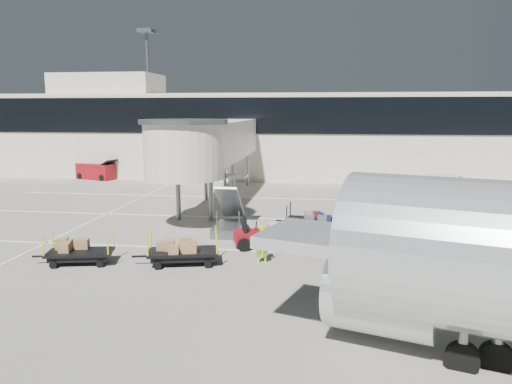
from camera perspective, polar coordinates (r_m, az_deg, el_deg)
ground at (r=21.74m, az=-2.09°, el=-8.15°), size 140.00×140.00×0.00m
lane_markings at (r=30.75m, az=-0.32°, el=-2.86°), size 40.00×30.00×0.02m
terminal at (r=50.56m, az=3.38°, el=6.65°), size 64.00×12.11×15.20m
jet_bridge at (r=33.62m, az=-5.22°, el=5.51°), size 5.70×20.40×6.03m
baggage_tug at (r=24.08m, az=0.39°, el=-5.02°), size 2.55×2.04×1.53m
suitcase_cart at (r=27.91m, az=6.32°, el=-3.17°), size 3.49×1.63×1.35m
box_cart_near at (r=21.72m, az=-8.41°, el=-6.66°), size 3.74×2.15×1.43m
box_cart_far at (r=22.87m, az=-19.70°, el=-6.57°), size 3.44×1.93×1.32m
ground_worker at (r=21.56m, az=0.74°, el=-5.96°), size 0.66×0.48×1.69m
minivan at (r=35.59m, az=19.98°, el=0.22°), size 4.20×5.73×2.02m
belt_loader at (r=49.62m, az=-17.75°, el=2.27°), size 4.33×2.77×1.96m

